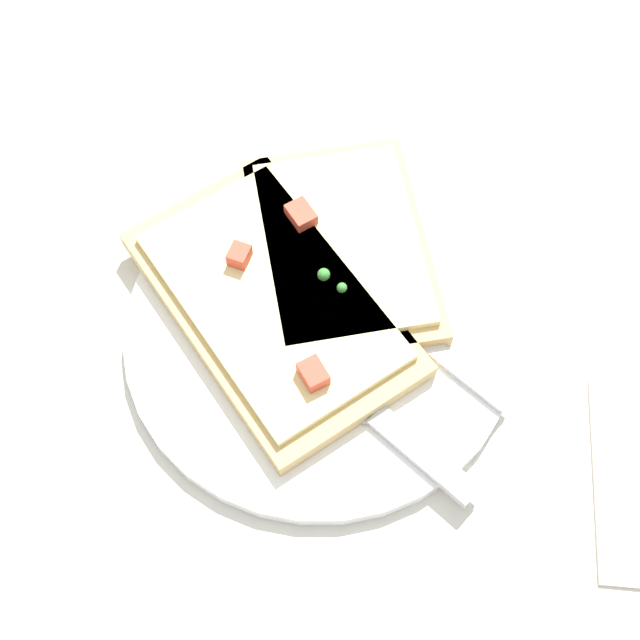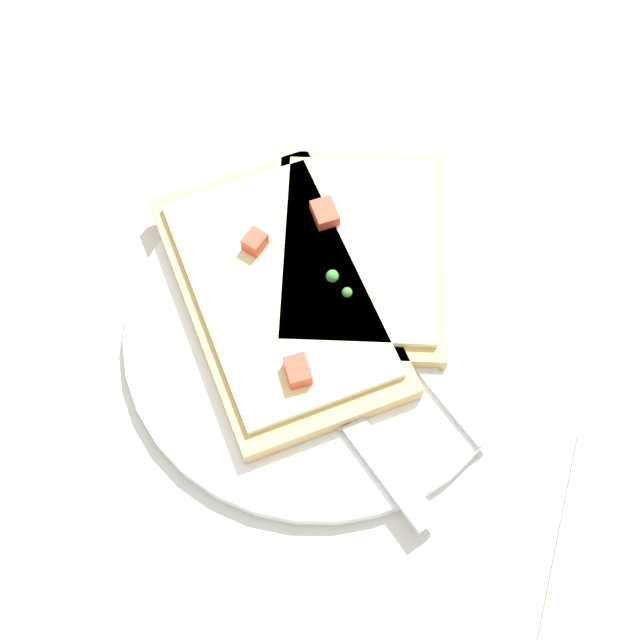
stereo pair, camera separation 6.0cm
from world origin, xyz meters
The scene contains 8 objects.
ground_plane centered at (0.00, 0.00, 0.00)m, with size 4.00×4.00×0.00m, color beige.
plate centered at (0.00, 0.00, 0.01)m, with size 0.27×0.27×0.01m.
fork centered at (0.03, -0.03, 0.01)m, with size 0.15×0.19×0.01m.
knife centered at (-0.06, -0.03, 0.01)m, with size 0.14×0.18×0.01m.
pizza_slice_main centered at (0.01, 0.03, 0.02)m, with size 0.24×0.23×0.03m.
pizza_slice_corner centered at (0.06, -0.01, 0.02)m, with size 0.19×0.16×0.03m.
crumb_scatter centered at (-0.01, 0.02, 0.02)m, with size 0.04×0.04×0.01m.
napkin centered at (-0.09, -0.22, 0.00)m, with size 0.14×0.08×0.01m.
Camera 2 is at (-0.26, -0.08, 0.56)m, focal length 50.00 mm.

